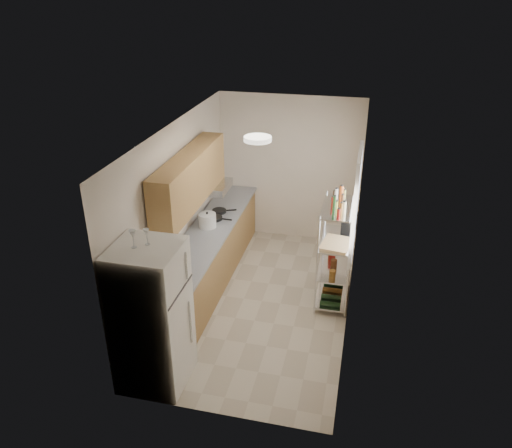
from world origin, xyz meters
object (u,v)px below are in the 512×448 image
at_px(refrigerator, 152,316).
at_px(espresso_machine, 349,222).
at_px(frying_pan_large, 214,218).
at_px(cutting_board, 336,244).
at_px(rice_cooker, 207,220).

height_order(refrigerator, espresso_machine, refrigerator).
bearing_deg(frying_pan_large, cutting_board, -15.65).
bearing_deg(cutting_board, rice_cooker, 170.21).
height_order(rice_cooker, espresso_machine, espresso_machine).
relative_size(refrigerator, frying_pan_large, 7.11).
height_order(refrigerator, rice_cooker, refrigerator).
relative_size(refrigerator, espresso_machine, 6.30).
bearing_deg(espresso_machine, cutting_board, -92.18).
bearing_deg(frying_pan_large, refrigerator, -86.66).
height_order(rice_cooker, frying_pan_large, rice_cooker).
xyz_separation_m(frying_pan_large, cutting_board, (1.95, -0.62, 0.11)).
distance_m(rice_cooker, frying_pan_large, 0.29).
bearing_deg(rice_cooker, espresso_machine, 3.35).
relative_size(refrigerator, rice_cooker, 6.64).
distance_m(frying_pan_large, cutting_board, 2.05).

